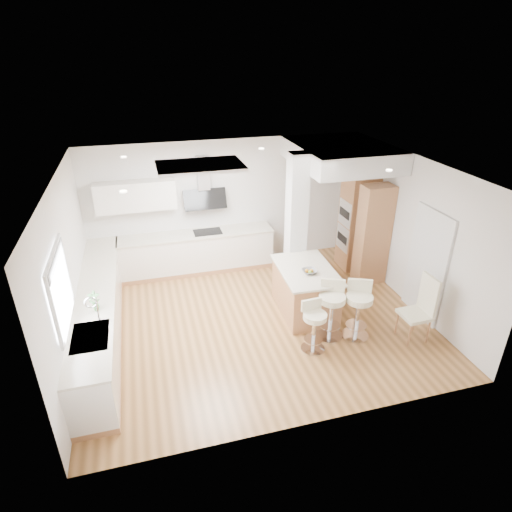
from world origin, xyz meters
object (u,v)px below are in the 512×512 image
object	(u,v)px
dining_chair	(421,306)
bar_stool_c	(358,307)
peninsula	(305,290)
bar_stool_b	(331,307)
bar_stool_a	(314,324)

from	to	relation	value
dining_chair	bar_stool_c	bearing A→B (deg)	160.42
peninsula	bar_stool_c	world-z (taller)	bar_stool_c
peninsula	bar_stool_b	distance (m)	0.86
peninsula	bar_stool_c	bearing A→B (deg)	-57.15
bar_stool_a	dining_chair	world-z (taller)	dining_chair
bar_stool_c	bar_stool_a	bearing A→B (deg)	-146.81
bar_stool_b	bar_stool_a	bearing A→B (deg)	-124.35
bar_stool_b	dining_chair	bearing A→B (deg)	6.63
bar_stool_a	bar_stool_c	xyz separation A→B (m)	(0.85, 0.14, 0.08)
bar_stool_b	dining_chair	distance (m)	1.50
peninsula	dining_chair	bearing A→B (deg)	-37.06
bar_stool_a	dining_chair	distance (m)	1.86
bar_stool_a	peninsula	bearing A→B (deg)	71.75
bar_stool_b	bar_stool_c	world-z (taller)	same
dining_chair	bar_stool_a	bearing A→B (deg)	172.58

